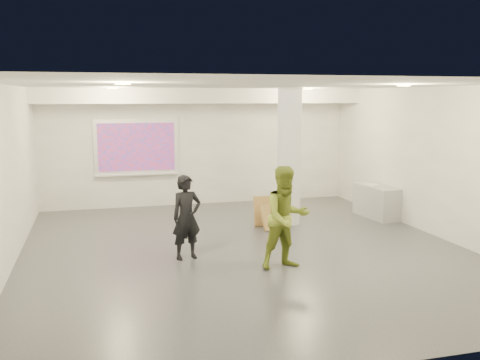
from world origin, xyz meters
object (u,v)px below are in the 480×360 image
object	(u,v)px
projection_screen	(137,148)
column	(289,157)
man	(286,218)
woman	(187,217)
credenza	(377,202)

from	to	relation	value
projection_screen	column	bearing A→B (deg)	-40.56
column	projection_screen	world-z (taller)	column
projection_screen	man	world-z (taller)	projection_screen
projection_screen	woman	size ratio (longest dim) A/B	1.43
projection_screen	credenza	distance (m)	6.04
column	credenza	xyz separation A→B (m)	(2.22, 0.03, -1.13)
credenza	woman	world-z (taller)	woman
credenza	man	xyz separation A→B (m)	(-3.36, -2.98, 0.48)
projection_screen	credenza	world-z (taller)	projection_screen
woman	man	distance (m)	1.76
projection_screen	credenza	bearing A→B (deg)	-26.26
projection_screen	man	bearing A→B (deg)	-70.71
column	woman	xyz separation A→B (m)	(-2.63, -2.02, -0.76)
man	credenza	bearing A→B (deg)	33.23
man	projection_screen	bearing A→B (deg)	100.91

